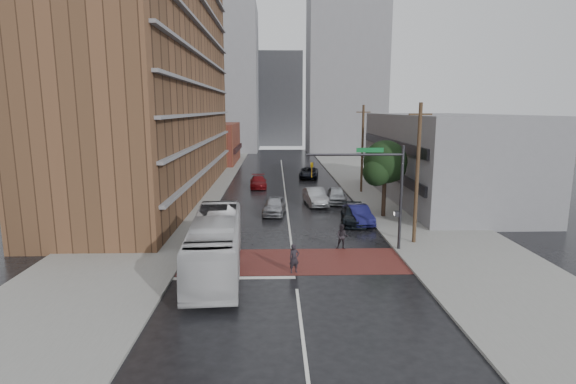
{
  "coord_description": "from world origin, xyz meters",
  "views": [
    {
      "loc": [
        -1.13,
        -26.76,
        9.56
      ],
      "look_at": [
        -0.19,
        5.88,
        3.5
      ],
      "focal_mm": 28.0,
      "sensor_mm": 36.0,
      "label": 1
    }
  ],
  "objects_px": {
    "pedestrian_a": "(294,259)",
    "car_travel_b": "(315,197)",
    "pedestrian_b": "(342,237)",
    "car_travel_a": "(275,206)",
    "suv_travel": "(309,173)",
    "car_parked_mid": "(354,215)",
    "car_parked_far": "(337,195)",
    "car_parked_near": "(358,214)",
    "transit_bus": "(216,244)",
    "car_travel_c": "(258,182)"
  },
  "relations": [
    {
      "from": "car_parked_mid",
      "to": "car_parked_far",
      "type": "relative_size",
      "value": 1.04
    },
    {
      "from": "pedestrian_a",
      "to": "car_travel_a",
      "type": "distance_m",
      "value": 15.1
    },
    {
      "from": "suv_travel",
      "to": "transit_bus",
      "type": "bearing_deg",
      "value": -95.09
    },
    {
      "from": "pedestrian_b",
      "to": "car_parked_far",
      "type": "height_order",
      "value": "pedestrian_b"
    },
    {
      "from": "car_travel_b",
      "to": "car_parked_near",
      "type": "distance_m",
      "value": 8.04
    },
    {
      "from": "transit_bus",
      "to": "car_parked_near",
      "type": "xyz_separation_m",
      "value": [
        10.59,
        10.98,
        -0.9
      ]
    },
    {
      "from": "car_travel_a",
      "to": "car_travel_b",
      "type": "height_order",
      "value": "car_travel_b"
    },
    {
      "from": "car_travel_b",
      "to": "car_parked_far",
      "type": "bearing_deg",
      "value": 17.99
    },
    {
      "from": "transit_bus",
      "to": "pedestrian_b",
      "type": "distance_m",
      "value": 9.14
    },
    {
      "from": "transit_bus",
      "to": "pedestrian_a",
      "type": "relative_size",
      "value": 6.85
    },
    {
      "from": "transit_bus",
      "to": "car_parked_mid",
      "type": "height_order",
      "value": "transit_bus"
    },
    {
      "from": "suv_travel",
      "to": "car_parked_mid",
      "type": "xyz_separation_m",
      "value": [
        1.92,
        -25.48,
        -0.03
      ]
    },
    {
      "from": "car_travel_c",
      "to": "car_parked_mid",
      "type": "relative_size",
      "value": 0.99
    },
    {
      "from": "pedestrian_a",
      "to": "car_travel_a",
      "type": "xyz_separation_m",
      "value": [
        -1.17,
        15.06,
        -0.07
      ]
    },
    {
      "from": "pedestrian_b",
      "to": "car_travel_a",
      "type": "bearing_deg",
      "value": 125.38
    },
    {
      "from": "car_travel_b",
      "to": "suv_travel",
      "type": "distance_m",
      "value": 18.05
    },
    {
      "from": "suv_travel",
      "to": "car_travel_c",
      "type": "bearing_deg",
      "value": -123.99
    },
    {
      "from": "transit_bus",
      "to": "car_travel_b",
      "type": "bearing_deg",
      "value": 63.91
    },
    {
      "from": "pedestrian_a",
      "to": "suv_travel",
      "type": "bearing_deg",
      "value": 61.36
    },
    {
      "from": "pedestrian_b",
      "to": "car_parked_mid",
      "type": "distance_m",
      "value": 7.29
    },
    {
      "from": "car_parked_near",
      "to": "car_travel_a",
      "type": "bearing_deg",
      "value": 146.97
    },
    {
      "from": "transit_bus",
      "to": "car_parked_near",
      "type": "bearing_deg",
      "value": 42.32
    },
    {
      "from": "car_travel_a",
      "to": "suv_travel",
      "type": "height_order",
      "value": "car_travel_a"
    },
    {
      "from": "car_parked_mid",
      "to": "car_parked_far",
      "type": "bearing_deg",
      "value": 97.03
    },
    {
      "from": "car_travel_b",
      "to": "car_travel_c",
      "type": "bearing_deg",
      "value": 113.31
    },
    {
      "from": "transit_bus",
      "to": "car_travel_b",
      "type": "xyz_separation_m",
      "value": [
        7.6,
        18.44,
        -0.82
      ]
    },
    {
      "from": "suv_travel",
      "to": "car_parked_far",
      "type": "distance_m",
      "value": 17.03
    },
    {
      "from": "car_travel_a",
      "to": "car_parked_mid",
      "type": "height_order",
      "value": "car_travel_a"
    },
    {
      "from": "car_parked_near",
      "to": "suv_travel",
      "type": "bearing_deg",
      "value": 88.91
    },
    {
      "from": "pedestrian_b",
      "to": "car_travel_a",
      "type": "relative_size",
      "value": 0.37
    },
    {
      "from": "pedestrian_b",
      "to": "car_parked_near",
      "type": "height_order",
      "value": "pedestrian_b"
    },
    {
      "from": "car_travel_b",
      "to": "car_parked_mid",
      "type": "relative_size",
      "value": 1.04
    },
    {
      "from": "pedestrian_b",
      "to": "car_parked_far",
      "type": "bearing_deg",
      "value": 95.12
    },
    {
      "from": "transit_bus",
      "to": "car_parked_far",
      "type": "relative_size",
      "value": 2.51
    },
    {
      "from": "car_travel_a",
      "to": "car_parked_near",
      "type": "bearing_deg",
      "value": -19.94
    },
    {
      "from": "pedestrian_a",
      "to": "car_parked_near",
      "type": "relative_size",
      "value": 0.37
    },
    {
      "from": "pedestrian_b",
      "to": "car_parked_far",
      "type": "xyz_separation_m",
      "value": [
        1.72,
        15.52,
        -0.06
      ]
    },
    {
      "from": "car_parked_mid",
      "to": "car_parked_far",
      "type": "distance_m",
      "value": 8.53
    },
    {
      "from": "pedestrian_a",
      "to": "car_travel_a",
      "type": "height_order",
      "value": "pedestrian_a"
    },
    {
      "from": "car_travel_b",
      "to": "car_parked_far",
      "type": "xyz_separation_m",
      "value": [
        2.3,
        1.08,
        -0.04
      ]
    },
    {
      "from": "pedestrian_a",
      "to": "car_travel_b",
      "type": "bearing_deg",
      "value": 58.14
    },
    {
      "from": "car_travel_a",
      "to": "pedestrian_b",
      "type": "bearing_deg",
      "value": -59.24
    },
    {
      "from": "car_travel_c",
      "to": "suv_travel",
      "type": "distance_m",
      "value": 10.22
    },
    {
      "from": "pedestrian_a",
      "to": "car_parked_far",
      "type": "height_order",
      "value": "pedestrian_a"
    },
    {
      "from": "pedestrian_b",
      "to": "suv_travel",
      "type": "relative_size",
      "value": 0.32
    },
    {
      "from": "transit_bus",
      "to": "car_parked_near",
      "type": "relative_size",
      "value": 2.55
    },
    {
      "from": "car_parked_near",
      "to": "car_parked_mid",
      "type": "distance_m",
      "value": 0.39
    },
    {
      "from": "transit_bus",
      "to": "car_parked_mid",
      "type": "xyz_separation_m",
      "value": [
        10.21,
        11.0,
        -0.94
      ]
    },
    {
      "from": "car_travel_a",
      "to": "car_parked_near",
      "type": "xyz_separation_m",
      "value": [
        7.1,
        -3.58,
        -0.03
      ]
    },
    {
      "from": "car_travel_a",
      "to": "car_travel_b",
      "type": "bearing_deg",
      "value": 50.25
    }
  ]
}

